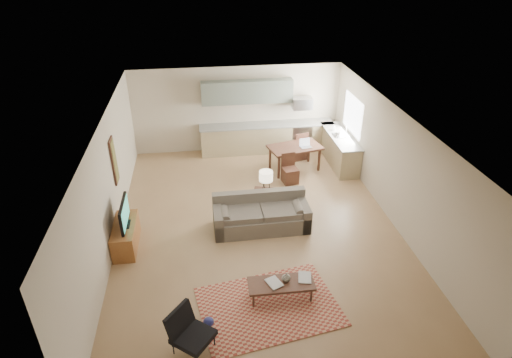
{
  "coord_description": "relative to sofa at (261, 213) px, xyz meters",
  "views": [
    {
      "loc": [
        -1.21,
        -8.26,
        5.97
      ],
      "look_at": [
        0.0,
        0.3,
        1.15
      ],
      "focal_mm": 30.0,
      "sensor_mm": 36.0,
      "label": 1
    }
  ],
  "objects": [
    {
      "name": "room",
      "position": [
        -0.08,
        0.03,
        0.95
      ],
      "size": [
        9.0,
        9.0,
        9.0
      ],
      "color": "#95724C",
      "rests_on": "ground"
    },
    {
      "name": "kitchen_counter_back",
      "position": [
        0.82,
        4.21,
        0.06
      ],
      "size": [
        4.26,
        0.64,
        0.92
      ],
      "primitive_type": null,
      "color": "tan",
      "rests_on": "ground"
    },
    {
      "name": "kitchen_counter_right",
      "position": [
        2.85,
        3.03,
        0.06
      ],
      "size": [
        0.64,
        2.26,
        0.92
      ],
      "primitive_type": null,
      "color": "tan",
      "rests_on": "ground"
    },
    {
      "name": "kitchen_range",
      "position": [
        1.92,
        4.21,
        0.05
      ],
      "size": [
        0.62,
        0.62,
        0.9
      ],
      "primitive_type": "cube",
      "color": "#A5A8AD",
      "rests_on": "ground"
    },
    {
      "name": "kitchen_microwave",
      "position": [
        1.92,
        4.23,
        1.15
      ],
      "size": [
        0.62,
        0.4,
        0.35
      ],
      "primitive_type": "cube",
      "color": "#A5A8AD",
      "rests_on": "room"
    },
    {
      "name": "upper_cabinets",
      "position": [
        0.22,
        4.36,
        1.55
      ],
      "size": [
        2.8,
        0.34,
        0.7
      ],
      "primitive_type": "cube",
      "color": "slate",
      "rests_on": "room"
    },
    {
      "name": "window_right",
      "position": [
        3.15,
        3.03,
        1.15
      ],
      "size": [
        0.02,
        1.4,
        1.05
      ],
      "primitive_type": "cube",
      "color": "white",
      "rests_on": "room"
    },
    {
      "name": "wall_art_left",
      "position": [
        -3.29,
        0.93,
        1.15
      ],
      "size": [
        0.06,
        0.42,
        1.1
      ],
      "primitive_type": null,
      "color": "olive",
      "rests_on": "room"
    },
    {
      "name": "triptych",
      "position": [
        -0.18,
        4.5,
        1.35
      ],
      "size": [
        1.7,
        0.04,
        0.5
      ],
      "primitive_type": null,
      "color": "beige",
      "rests_on": "room"
    },
    {
      "name": "rug",
      "position": [
        -0.24,
        -2.52,
        -0.39
      ],
      "size": [
        2.77,
        2.13,
        0.02
      ],
      "primitive_type": "cube",
      "rotation": [
        0.0,
        0.0,
        0.16
      ],
      "color": "#9A362D",
      "rests_on": "floor"
    },
    {
      "name": "sofa",
      "position": [
        0.0,
        0.0,
        0.0
      ],
      "size": [
        2.33,
        1.02,
        0.81
      ],
      "primitive_type": null,
      "rotation": [
        0.0,
        0.0,
        0.01
      ],
      "color": "#5F574C",
      "rests_on": "floor"
    },
    {
      "name": "coffee_table",
      "position": [
        0.03,
        -2.32,
        -0.21
      ],
      "size": [
        1.26,
        0.52,
        0.38
      ],
      "primitive_type": null,
      "rotation": [
        0.0,
        0.0,
        -0.02
      ],
      "color": "#46291D",
      "rests_on": "floor"
    },
    {
      "name": "book_a",
      "position": [
        -0.22,
        -2.36,
        -0.02
      ],
      "size": [
        0.47,
        0.49,
        0.03
      ],
      "primitive_type": "imported",
      "rotation": [
        0.0,
        0.0,
        0.39
      ],
      "color": "maroon",
      "rests_on": "coffee_table"
    },
    {
      "name": "book_b",
      "position": [
        0.38,
        -2.22,
        -0.02
      ],
      "size": [
        0.39,
        0.43,
        0.02
      ],
      "primitive_type": "imported",
      "rotation": [
        0.0,
        0.0,
        -0.23
      ],
      "color": "navy",
      "rests_on": "coffee_table"
    },
    {
      "name": "vase",
      "position": [
        0.13,
        -2.27,
        0.06
      ],
      "size": [
        0.23,
        0.23,
        0.18
      ],
      "primitive_type": "imported",
      "rotation": [
        0.0,
        0.0,
        0.17
      ],
      "color": "black",
      "rests_on": "coffee_table"
    },
    {
      "name": "armchair",
      "position": [
        -1.62,
        -3.29,
        -0.02
      ],
      "size": [
        0.95,
        0.95,
        0.77
      ],
      "primitive_type": null,
      "rotation": [
        0.0,
        0.0,
        0.89
      ],
      "color": "black",
      "rests_on": "floor"
    },
    {
      "name": "tv_credenza",
      "position": [
        -3.07,
        -0.27,
        -0.12
      ],
      "size": [
        0.48,
        1.24,
        0.57
      ],
      "primitive_type": null,
      "color": "brown",
      "rests_on": "floor"
    },
    {
      "name": "tv",
      "position": [
        -3.02,
        -0.27,
        0.45
      ],
      "size": [
        0.1,
        0.95,
        0.57
      ],
      "primitive_type": null,
      "color": "black",
      "rests_on": "tv_credenza"
    },
    {
      "name": "console_table",
      "position": [
        0.2,
        0.55,
        -0.06
      ],
      "size": [
        0.67,
        0.53,
        0.68
      ],
      "primitive_type": null,
      "rotation": [
        0.0,
        0.0,
        -0.26
      ],
      "color": "#3D2218",
      "rests_on": "floor"
    },
    {
      "name": "table_lamp",
      "position": [
        0.2,
        0.55,
        0.55
      ],
      "size": [
        0.43,
        0.43,
        0.55
      ],
      "primitive_type": null,
      "rotation": [
        0.0,
        0.0,
        -0.37
      ],
      "color": "beige",
      "rests_on": "console_table"
    },
    {
      "name": "dining_table",
      "position": [
        1.42,
        2.79,
        -0.03
      ],
      "size": [
        1.65,
        1.18,
        0.76
      ],
      "primitive_type": null,
      "rotation": [
        0.0,
        0.0,
        0.24
      ],
      "color": "#3D2218",
      "rests_on": "floor"
    },
    {
      "name": "dining_chair_near",
      "position": [
        1.13,
        2.06,
        0.02
      ],
      "size": [
        0.47,
        0.48,
        0.85
      ],
      "primitive_type": null,
      "rotation": [
        0.0,
        0.0,
        0.16
      ],
      "color": "#3D2218",
      "rests_on": "floor"
    },
    {
      "name": "dining_chair_far",
      "position": [
        1.7,
        3.53,
        0.06
      ],
      "size": [
        0.55,
        0.56,
        0.92
      ],
      "primitive_type": null,
      "rotation": [
        0.0,
        0.0,
        3.42
      ],
      "color": "#3D2218",
      "rests_on": "floor"
    },
    {
      "name": "laptop",
      "position": [
        1.72,
        2.69,
        0.47
      ],
      "size": [
        0.35,
        0.29,
        0.24
      ],
      "primitive_type": null,
      "rotation": [
        0.0,
        0.0,
        0.16
      ],
      "color": "#A5A8AD",
      "rests_on": "dining_table"
    },
    {
      "name": "soap_bottle",
      "position": [
        2.75,
        3.42,
        0.61
      ],
      "size": [
        0.12,
        0.12,
        0.19
      ],
      "primitive_type": "imported",
      "rotation": [
        0.0,
        0.0,
        -0.22
      ],
      "color": "beige",
      "rests_on": "kitchen_counter_right"
    }
  ]
}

